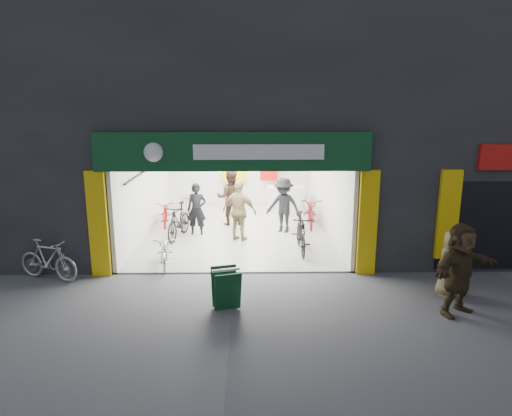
{
  "coord_description": "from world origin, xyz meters",
  "views": [
    {
      "loc": [
        0.34,
        -10.68,
        4.17
      ],
      "look_at": [
        0.57,
        1.5,
        1.33
      ],
      "focal_mm": 32.0,
      "sensor_mm": 36.0,
      "label": 1
    }
  ],
  "objects_px": {
    "bike_right_front": "(301,233)",
    "parked_bike": "(48,260)",
    "pedestrian_near": "(451,264)",
    "sandwich_board": "(226,288)",
    "bike_left_front": "(165,250)"
  },
  "relations": [
    {
      "from": "bike_left_front",
      "to": "sandwich_board",
      "type": "bearing_deg",
      "value": -65.31
    },
    {
      "from": "sandwich_board",
      "to": "bike_right_front",
      "type": "bearing_deg",
      "value": 46.56
    },
    {
      "from": "bike_right_front",
      "to": "sandwich_board",
      "type": "height_order",
      "value": "bike_right_front"
    },
    {
      "from": "bike_right_front",
      "to": "parked_bike",
      "type": "distance_m",
      "value": 6.55
    },
    {
      "from": "parked_bike",
      "to": "bike_right_front",
      "type": "bearing_deg",
      "value": -52.9
    },
    {
      "from": "parked_bike",
      "to": "pedestrian_near",
      "type": "xyz_separation_m",
      "value": [
        9.18,
        -1.12,
        0.24
      ]
    },
    {
      "from": "bike_left_front",
      "to": "pedestrian_near",
      "type": "relative_size",
      "value": 1.08
    },
    {
      "from": "bike_left_front",
      "to": "bike_right_front",
      "type": "height_order",
      "value": "bike_right_front"
    },
    {
      "from": "bike_left_front",
      "to": "parked_bike",
      "type": "relative_size",
      "value": 0.96
    },
    {
      "from": "bike_right_front",
      "to": "pedestrian_near",
      "type": "xyz_separation_m",
      "value": [
        2.91,
        -3.01,
        0.17
      ]
    },
    {
      "from": "bike_left_front",
      "to": "bike_right_front",
      "type": "distance_m",
      "value": 3.78
    },
    {
      "from": "bike_left_front",
      "to": "sandwich_board",
      "type": "xyz_separation_m",
      "value": [
        1.69,
        -2.57,
        0.04
      ]
    },
    {
      "from": "bike_left_front",
      "to": "bike_right_front",
      "type": "bearing_deg",
      "value": 6.67
    },
    {
      "from": "pedestrian_near",
      "to": "sandwich_board",
      "type": "xyz_separation_m",
      "value": [
        -4.85,
        -0.55,
        -0.28
      ]
    },
    {
      "from": "parked_bike",
      "to": "sandwich_board",
      "type": "xyz_separation_m",
      "value": [
        4.32,
        -1.67,
        -0.04
      ]
    }
  ]
}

